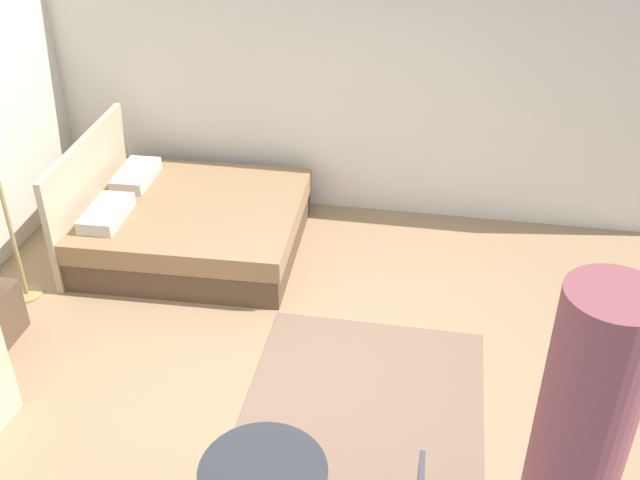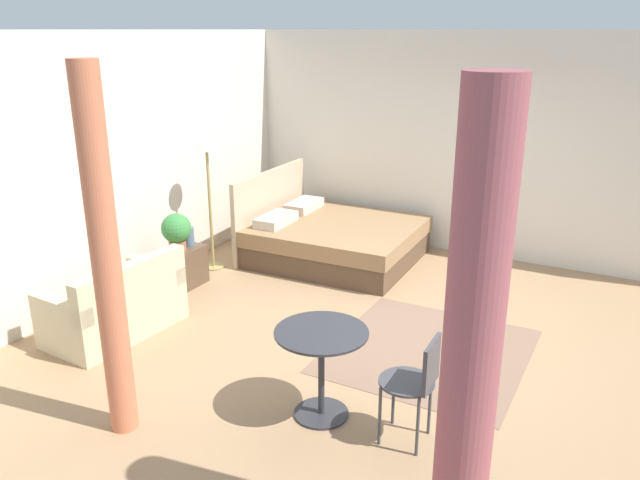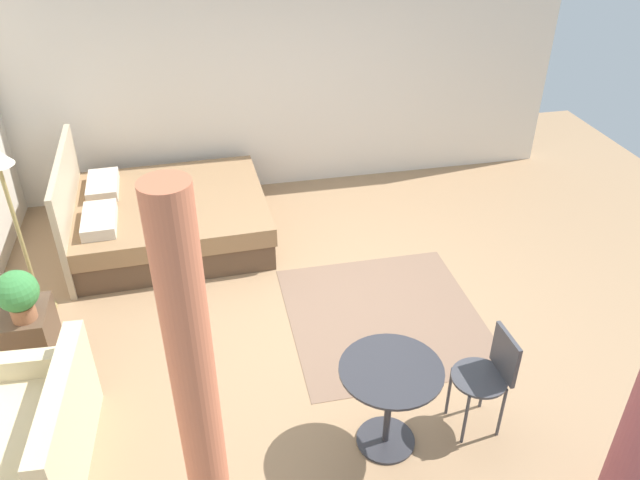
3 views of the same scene
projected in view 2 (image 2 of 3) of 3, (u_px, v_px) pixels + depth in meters
ground_plane at (404, 334)px, 6.17m from camera, size 8.38×9.64×0.02m
wall_back at (140, 160)px, 7.20m from camera, size 8.38×0.12×2.86m
wall_right at (485, 147)px, 7.94m from camera, size 0.12×6.64×2.86m
area_rug at (429, 351)px, 5.83m from camera, size 1.83×1.74×0.01m
bed at (332, 239)px, 8.10m from camera, size 1.85×2.09×1.09m
couch at (117, 308)px, 6.09m from camera, size 1.33×0.80×0.79m
nightstand at (182, 267)px, 7.27m from camera, size 0.50×0.38×0.46m
potted_plant at (176, 230)px, 7.01m from camera, size 0.34×0.34×0.44m
vase at (188, 237)px, 7.25m from camera, size 0.14×0.14×0.22m
floor_lamp at (208, 168)px, 7.47m from camera, size 0.27×0.27×1.64m
balcony_table at (321, 357)px, 4.71m from camera, size 0.72×0.72×0.72m
cafe_chair_near_window at (417, 379)px, 4.38m from camera, size 0.42×0.42×0.84m
curtain_left at (472, 345)px, 3.14m from camera, size 0.30×0.30×2.69m
curtain_right at (106, 261)px, 4.29m from camera, size 0.20×0.20×2.69m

